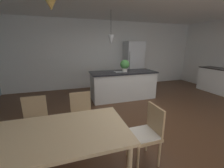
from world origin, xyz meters
TOP-DOWN VIEW (x-y plane):
  - ground_plane at (0.00, 0.00)m, footprint 10.00×8.40m
  - wall_back_kitchen at (0.00, 3.26)m, footprint 10.00×0.12m
  - dining_table at (-1.88, -1.05)m, footprint 1.73×0.95m
  - chair_far_right at (-1.49, -0.20)m, footprint 0.41×0.41m
  - chair_far_left at (-2.27, -0.20)m, footprint 0.40×0.40m
  - chair_kitchen_end at (-0.64, -1.05)m, footprint 0.40×0.40m
  - kitchen_island at (0.04, 1.60)m, footprint 2.12×0.84m
  - refrigerator at (1.00, 2.86)m, footprint 0.73×0.67m
  - pendant_over_island_main at (-0.38, 1.60)m, footprint 0.20×0.20m
  - potted_plant_on_island at (0.09, 1.60)m, footprint 0.29×0.29m

SIDE VIEW (x-z plane):
  - ground_plane at x=0.00m, z-range -0.04..0.00m
  - kitchen_island at x=0.04m, z-range 0.01..0.92m
  - chair_far_right at x=-1.49m, z-range 0.04..0.91m
  - chair_far_left at x=-2.27m, z-range 0.04..0.91m
  - chair_kitchen_end at x=-0.64m, z-range 0.04..0.91m
  - dining_table at x=-1.88m, z-range 0.29..1.01m
  - refrigerator at x=1.00m, z-range 0.00..1.89m
  - potted_plant_on_island at x=0.09m, z-range 0.92..1.30m
  - wall_back_kitchen at x=0.00m, z-range 0.00..2.70m
  - pendant_over_island_main at x=-0.38m, z-range 1.40..2.36m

